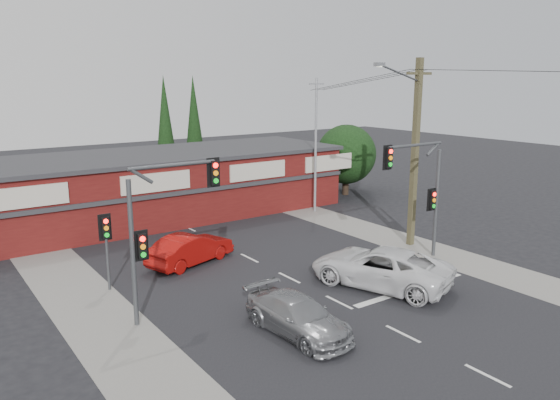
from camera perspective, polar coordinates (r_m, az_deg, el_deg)
ground at (r=23.32m, az=4.91°, el=-10.02°), size 120.00×120.00×0.00m
road_strip at (r=27.07m, az=-1.96°, el=-6.71°), size 14.00×70.00×0.01m
verge_left at (r=23.82m, az=-19.60°, el=-10.22°), size 3.00×70.00×0.02m
verge_right at (r=32.29m, az=10.77°, el=-3.71°), size 3.00×70.00×0.02m
stop_line at (r=24.63m, az=13.52°, el=-9.04°), size 6.50×0.35×0.01m
white_suv at (r=24.51m, az=10.42°, el=-6.89°), size 4.85×6.81×1.72m
silver_suv at (r=19.88m, az=1.87°, el=-12.01°), size 2.15×4.74×1.35m
red_sedan at (r=27.28m, az=-9.34°, el=-5.05°), size 4.88×2.96×1.52m
lane_dashes at (r=21.63m, az=9.27°, el=-11.97°), size 0.12×32.60×0.01m
shop_building at (r=36.45m, az=-13.73°, el=1.45°), size 27.30×8.40×4.22m
tree_cluster at (r=43.26m, az=6.73°, el=4.46°), size 5.90×5.10×5.50m
conifer_near at (r=44.14m, az=-11.91°, el=7.81°), size 1.80×1.80×9.25m
conifer_far at (r=47.42m, az=-8.97°, el=8.24°), size 1.80×1.80×9.25m
traffic_mast_left at (r=20.50m, az=-12.52°, el=-1.88°), size 3.77×0.27×5.97m
traffic_mast_right at (r=27.60m, az=14.68°, el=1.73°), size 3.96×0.27×5.97m
pedestal_signal at (r=24.29m, az=-17.73°, el=-3.65°), size 0.55×0.27×3.38m
utility_pole at (r=29.79m, az=13.80°, el=5.38°), size 4.38×0.59×10.00m
steel_pole at (r=36.77m, az=3.75°, el=5.93°), size 1.20×0.16×9.00m
power_lines at (r=26.42m, az=23.49°, el=11.78°), size 2.01×29.00×1.22m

